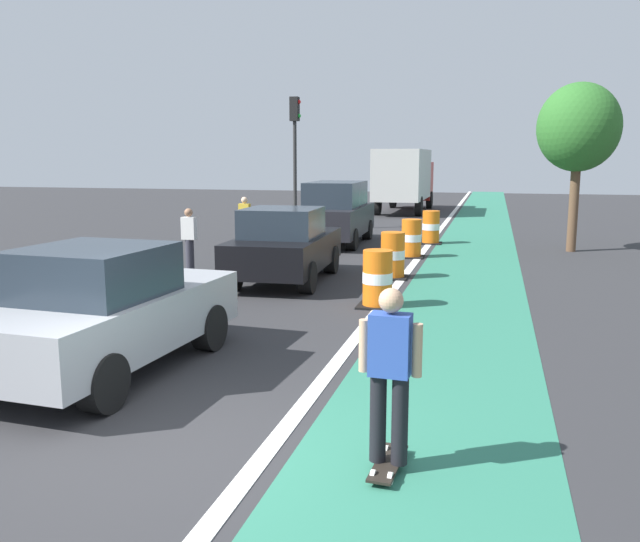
{
  "coord_description": "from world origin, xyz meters",
  "views": [
    {
      "loc": [
        2.92,
        -5.39,
        2.8
      ],
      "look_at": [
        0.39,
        4.17,
        1.1
      ],
      "focal_mm": 36.95,
      "sensor_mm": 36.0,
      "label": 1
    }
  ],
  "objects_px": {
    "parked_sedan_nearest": "(104,311)",
    "pedestrian_waiting": "(245,221)",
    "parked_sedan_second": "(285,246)",
    "traffic_barrel_front": "(377,279)",
    "traffic_barrel_mid": "(393,256)",
    "traffic_light_corner": "(295,140)",
    "street_tree_sidewalk": "(579,128)",
    "skateboarder_on_lane": "(390,374)",
    "traffic_barrel_back": "(411,239)",
    "delivery_truck_down_block": "(405,177)",
    "pedestrian_crossing": "(189,239)",
    "traffic_barrel_far": "(431,228)",
    "parked_suv_third": "(336,213)"
  },
  "relations": [
    {
      "from": "traffic_barrel_mid",
      "to": "delivery_truck_down_block",
      "type": "relative_size",
      "value": 0.14
    },
    {
      "from": "traffic_barrel_mid",
      "to": "traffic_light_corner",
      "type": "height_order",
      "value": "traffic_light_corner"
    },
    {
      "from": "traffic_barrel_front",
      "to": "delivery_truck_down_block",
      "type": "height_order",
      "value": "delivery_truck_down_block"
    },
    {
      "from": "delivery_truck_down_block",
      "to": "traffic_light_corner",
      "type": "height_order",
      "value": "traffic_light_corner"
    },
    {
      "from": "parked_sedan_nearest",
      "to": "delivery_truck_down_block",
      "type": "bearing_deg",
      "value": 89.36
    },
    {
      "from": "traffic_barrel_back",
      "to": "delivery_truck_down_block",
      "type": "relative_size",
      "value": 0.14
    },
    {
      "from": "parked_suv_third",
      "to": "delivery_truck_down_block",
      "type": "xyz_separation_m",
      "value": [
        0.45,
        13.58,
        0.81
      ]
    },
    {
      "from": "parked_suv_third",
      "to": "traffic_barrel_front",
      "type": "bearing_deg",
      "value": -71.72
    },
    {
      "from": "traffic_barrel_back",
      "to": "street_tree_sidewalk",
      "type": "distance_m",
      "value": 6.06
    },
    {
      "from": "skateboarder_on_lane",
      "to": "traffic_barrel_far",
      "type": "distance_m",
      "value": 16.36
    },
    {
      "from": "traffic_barrel_far",
      "to": "pedestrian_waiting",
      "type": "distance_m",
      "value": 6.14
    },
    {
      "from": "traffic_barrel_far",
      "to": "pedestrian_crossing",
      "type": "height_order",
      "value": "pedestrian_crossing"
    },
    {
      "from": "delivery_truck_down_block",
      "to": "traffic_light_corner",
      "type": "relative_size",
      "value": 1.49
    },
    {
      "from": "parked_suv_third",
      "to": "pedestrian_crossing",
      "type": "height_order",
      "value": "parked_suv_third"
    },
    {
      "from": "delivery_truck_down_block",
      "to": "pedestrian_waiting",
      "type": "xyz_separation_m",
      "value": [
        -2.97,
        -15.34,
        -0.98
      ]
    },
    {
      "from": "parked_sedan_nearest",
      "to": "pedestrian_crossing",
      "type": "bearing_deg",
      "value": 107.44
    },
    {
      "from": "parked_sedan_second",
      "to": "traffic_barrel_back",
      "type": "bearing_deg",
      "value": 62.35
    },
    {
      "from": "parked_sedan_second",
      "to": "delivery_truck_down_block",
      "type": "bearing_deg",
      "value": 89.96
    },
    {
      "from": "parked_suv_third",
      "to": "traffic_light_corner",
      "type": "height_order",
      "value": "traffic_light_corner"
    },
    {
      "from": "parked_sedan_second",
      "to": "traffic_barrel_back",
      "type": "height_order",
      "value": "parked_sedan_second"
    },
    {
      "from": "traffic_barrel_far",
      "to": "pedestrian_crossing",
      "type": "bearing_deg",
      "value": -124.69
    },
    {
      "from": "skateboarder_on_lane",
      "to": "traffic_barrel_mid",
      "type": "bearing_deg",
      "value": 98.38
    },
    {
      "from": "traffic_barrel_mid",
      "to": "traffic_light_corner",
      "type": "distance_m",
      "value": 11.18
    },
    {
      "from": "parked_sedan_nearest",
      "to": "pedestrian_waiting",
      "type": "height_order",
      "value": "parked_sedan_nearest"
    },
    {
      "from": "parked_sedan_second",
      "to": "skateboarder_on_lane",
      "type": "bearing_deg",
      "value": -66.45
    },
    {
      "from": "parked_sedan_second",
      "to": "pedestrian_crossing",
      "type": "bearing_deg",
      "value": 172.84
    },
    {
      "from": "skateboarder_on_lane",
      "to": "traffic_light_corner",
      "type": "relative_size",
      "value": 0.33
    },
    {
      "from": "delivery_truck_down_block",
      "to": "parked_suv_third",
      "type": "bearing_deg",
      "value": -91.91
    },
    {
      "from": "pedestrian_crossing",
      "to": "street_tree_sidewalk",
      "type": "xyz_separation_m",
      "value": [
        9.42,
        6.65,
        2.8
      ]
    },
    {
      "from": "parked_sedan_nearest",
      "to": "delivery_truck_down_block",
      "type": "height_order",
      "value": "delivery_truck_down_block"
    },
    {
      "from": "parked_sedan_nearest",
      "to": "pedestrian_crossing",
      "type": "xyz_separation_m",
      "value": [
        -2.23,
        7.1,
        0.03
      ]
    },
    {
      "from": "traffic_barrel_far",
      "to": "pedestrian_crossing",
      "type": "relative_size",
      "value": 0.68
    },
    {
      "from": "parked_suv_third",
      "to": "pedestrian_waiting",
      "type": "height_order",
      "value": "parked_suv_third"
    },
    {
      "from": "pedestrian_waiting",
      "to": "traffic_barrel_back",
      "type": "bearing_deg",
      "value": -6.78
    },
    {
      "from": "traffic_light_corner",
      "to": "pedestrian_crossing",
      "type": "bearing_deg",
      "value": -87.7
    },
    {
      "from": "parked_sedan_nearest",
      "to": "street_tree_sidewalk",
      "type": "distance_m",
      "value": 15.77
    },
    {
      "from": "traffic_barrel_mid",
      "to": "pedestrian_waiting",
      "type": "bearing_deg",
      "value": 142.62
    },
    {
      "from": "traffic_barrel_mid",
      "to": "pedestrian_waiting",
      "type": "xyz_separation_m",
      "value": [
        -5.28,
        4.03,
        0.33
      ]
    },
    {
      "from": "delivery_truck_down_block",
      "to": "pedestrian_waiting",
      "type": "distance_m",
      "value": 15.65
    },
    {
      "from": "traffic_barrel_far",
      "to": "pedestrian_waiting",
      "type": "relative_size",
      "value": 0.68
    },
    {
      "from": "parked_suv_third",
      "to": "pedestrian_waiting",
      "type": "xyz_separation_m",
      "value": [
        -2.52,
        -1.76,
        -0.17
      ]
    },
    {
      "from": "parked_sedan_second",
      "to": "traffic_barrel_front",
      "type": "height_order",
      "value": "parked_sedan_second"
    },
    {
      "from": "traffic_barrel_front",
      "to": "street_tree_sidewalk",
      "type": "distance_m",
      "value": 10.49
    },
    {
      "from": "traffic_barrel_front",
      "to": "traffic_barrel_mid",
      "type": "xyz_separation_m",
      "value": [
        -0.18,
        3.11,
        0.0
      ]
    },
    {
      "from": "traffic_light_corner",
      "to": "parked_suv_third",
      "type": "bearing_deg",
      "value": -55.45
    },
    {
      "from": "skateboarder_on_lane",
      "to": "traffic_barrel_front",
      "type": "bearing_deg",
      "value": 100.74
    },
    {
      "from": "skateboarder_on_lane",
      "to": "traffic_light_corner",
      "type": "bearing_deg",
      "value": 109.28
    },
    {
      "from": "traffic_light_corner",
      "to": "street_tree_sidewalk",
      "type": "height_order",
      "value": "traffic_light_corner"
    },
    {
      "from": "pedestrian_crossing",
      "to": "parked_sedan_nearest",
      "type": "bearing_deg",
      "value": -72.56
    },
    {
      "from": "traffic_barrel_back",
      "to": "traffic_barrel_front",
      "type": "bearing_deg",
      "value": -88.63
    }
  ]
}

